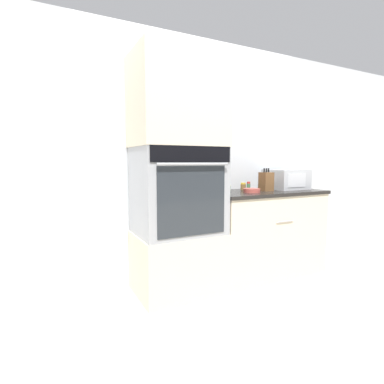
{
  "coord_description": "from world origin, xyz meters",
  "views": [
    {
      "loc": [
        -1.52,
        -2.21,
        1.23
      ],
      "look_at": [
        -0.29,
        0.21,
        0.95
      ],
      "focal_mm": 28.0,
      "sensor_mm": 36.0,
      "label": 1
    }
  ],
  "objects": [
    {
      "name": "microwave",
      "position": [
        1.0,
        0.36,
        1.03
      ],
      "size": [
        0.42,
        0.38,
        0.22
      ],
      "color": "#B2B5BA",
      "rests_on": "counter_unit"
    },
    {
      "name": "oven_cabinet_base",
      "position": [
        -0.4,
        0.3,
        0.28
      ],
      "size": [
        0.79,
        0.6,
        0.57
      ],
      "color": "beige",
      "rests_on": "ground_plane"
    },
    {
      "name": "condiment_jar_mid",
      "position": [
        0.48,
        0.48,
        0.95
      ],
      "size": [
        0.06,
        0.06,
        0.08
      ],
      "color": "brown",
      "rests_on": "counter_unit"
    },
    {
      "name": "knife_block",
      "position": [
        0.64,
        0.28,
        1.02
      ],
      "size": [
        0.12,
        0.12,
        0.24
      ],
      "color": "brown",
      "rests_on": "counter_unit"
    },
    {
      "name": "condiment_jar_near",
      "position": [
        0.12,
        0.48,
        0.96
      ],
      "size": [
        0.06,
        0.06,
        0.09
      ],
      "color": "silver",
      "rests_on": "counter_unit"
    },
    {
      "name": "condiment_jar_back",
      "position": [
        0.51,
        0.42,
        0.96
      ],
      "size": [
        0.04,
        0.04,
        0.09
      ],
      "color": "#427047",
      "rests_on": "counter_unit"
    },
    {
      "name": "oven_cabinet_upper",
      "position": [
        -0.4,
        0.3,
        1.77
      ],
      "size": [
        0.79,
        0.6,
        0.82
      ],
      "color": "beige",
      "rests_on": "wall_oven"
    },
    {
      "name": "condiment_jar_far",
      "position": [
        0.31,
        0.51,
        0.95
      ],
      "size": [
        0.05,
        0.05,
        0.06
      ],
      "color": "#427047",
      "rests_on": "counter_unit"
    },
    {
      "name": "wall_oven",
      "position": [
        -0.4,
        0.3,
        0.96
      ],
      "size": [
        0.77,
        0.64,
        0.79
      ],
      "color": "#9EA0A5",
      "rests_on": "oven_cabinet_base"
    },
    {
      "name": "bowl",
      "position": [
        0.4,
        0.22,
        0.94
      ],
      "size": [
        0.17,
        0.17,
        0.04
      ],
      "color": "#B24C42",
      "rests_on": "counter_unit"
    },
    {
      "name": "ground_plane",
      "position": [
        0.0,
        0.0,
        0.0
      ],
      "size": [
        12.0,
        12.0,
        0.0
      ],
      "primitive_type": "plane",
      "color": "beige"
    },
    {
      "name": "wall_back",
      "position": [
        0.0,
        0.63,
        1.25
      ],
      "size": [
        8.0,
        0.05,
        2.5
      ],
      "color": "silver",
      "rests_on": "ground_plane"
    },
    {
      "name": "counter_unit",
      "position": [
        0.64,
        0.3,
        0.46
      ],
      "size": [
        1.3,
        0.63,
        0.92
      ],
      "color": "beige",
      "rests_on": "ground_plane"
    }
  ]
}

